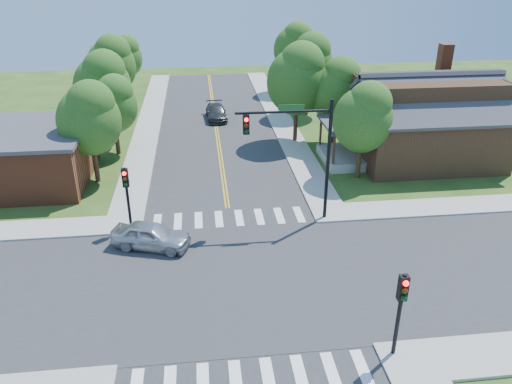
{
  "coord_description": "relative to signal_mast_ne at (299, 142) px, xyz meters",
  "views": [
    {
      "loc": [
        -1.43,
        -19.68,
        14.2
      ],
      "look_at": [
        1.47,
        5.12,
        2.2
      ],
      "focal_mm": 35.0,
      "sensor_mm": 36.0,
      "label": 1
    }
  ],
  "objects": [
    {
      "name": "centerline",
      "position": [
        -3.91,
        -5.59,
        -4.8
      ],
      "size": [
        0.3,
        90.0,
        0.01
      ],
      "color": "gold",
      "rests_on": "ground"
    },
    {
      "name": "intersection_patch",
      "position": [
        -3.91,
        -5.59,
        -4.85
      ],
      "size": [
        10.2,
        10.2,
        0.06
      ],
      "primitive_type": "cube",
      "color": "#2D2D30",
      "rests_on": "ground"
    },
    {
      "name": "signal_pole_nw",
      "position": [
        -9.51,
        -0.01,
        -2.19
      ],
      "size": [
        0.34,
        0.42,
        3.8
      ],
      "color": "black",
      "rests_on": "ground"
    },
    {
      "name": "ground",
      "position": [
        -3.91,
        -5.59,
        -4.85
      ],
      "size": [
        100.0,
        100.0,
        0.0
      ],
      "primitive_type": "plane",
      "color": "#284816",
      "rests_on": "ground"
    },
    {
      "name": "tree_w_c",
      "position": [
        -13.19,
        22.8,
        0.17
      ],
      "size": [
        4.5,
        4.28,
        7.66
      ],
      "color": "#382314",
      "rests_on": "ground"
    },
    {
      "name": "signal_pole_se",
      "position": [
        1.69,
        -11.21,
        -2.19
      ],
      "size": [
        0.34,
        0.42,
        3.8
      ],
      "color": "black",
      "rests_on": "ground"
    },
    {
      "name": "sidewalk_ne",
      "position": [
        11.9,
        10.23,
        -4.78
      ],
      "size": [
        40.0,
        40.0,
        0.14
      ],
      "color": "#9E9B93",
      "rests_on": "ground"
    },
    {
      "name": "sidewalk_nw",
      "position": [
        -19.73,
        10.23,
        -4.78
      ],
      "size": [
        40.0,
        40.0,
        0.14
      ],
      "color": "#9E9B93",
      "rests_on": "ground"
    },
    {
      "name": "tree_w_b",
      "position": [
        -12.71,
        14.66,
        0.16
      ],
      "size": [
        4.5,
        4.28,
        7.65
      ],
      "color": "#382314",
      "rests_on": "ground"
    },
    {
      "name": "tree_w_a",
      "position": [
        -12.44,
        7.04,
        -0.24
      ],
      "size": [
        4.15,
        3.94,
        7.05
      ],
      "color": "#382314",
      "rests_on": "ground"
    },
    {
      "name": "road_ns",
      "position": [
        -3.91,
        -5.59,
        -4.83
      ],
      "size": [
        10.0,
        90.0,
        0.04
      ],
      "primitive_type": "cube",
      "color": "#2D2D30",
      "rests_on": "ground"
    },
    {
      "name": "signal_mast_ne",
      "position": [
        0.0,
        0.0,
        0.0
      ],
      "size": [
        5.3,
        0.42,
        7.2
      ],
      "color": "black",
      "rests_on": "ground"
    },
    {
      "name": "tree_e_a",
      "position": [
        5.51,
        5.61,
        -0.38
      ],
      "size": [
        4.01,
        3.81,
        6.82
      ],
      "color": "#382314",
      "rests_on": "ground"
    },
    {
      "name": "car_silver",
      "position": [
        -8.21,
        -2.09,
        -4.14
      ],
      "size": [
        4.15,
        5.15,
        1.42
      ],
      "primitive_type": "imported",
      "rotation": [
        0.0,
        0.0,
        1.25
      ],
      "color": "silver",
      "rests_on": "ground"
    },
    {
      "name": "tree_e_d",
      "position": [
        5.32,
        29.21,
        0.22
      ],
      "size": [
        4.55,
        4.33,
        7.74
      ],
      "color": "#382314",
      "rests_on": "ground"
    },
    {
      "name": "car_dgrey",
      "position": [
        -3.76,
        20.31,
        -4.2
      ],
      "size": [
        2.19,
        4.61,
        1.29
      ],
      "primitive_type": "imported",
      "rotation": [
        0.0,
        0.0,
        0.04
      ],
      "color": "#2F3235",
      "rests_on": "ground"
    },
    {
      "name": "building_nw",
      "position": [
        -18.11,
        7.61,
        -2.97
      ],
      "size": [
        10.4,
        8.4,
        3.73
      ],
      "color": "brown",
      "rests_on": "ground"
    },
    {
      "name": "crosswalk_north",
      "position": [
        -3.91,
        0.61,
        -4.8
      ],
      "size": [
        8.85,
        2.0,
        0.01
      ],
      "color": "white",
      "rests_on": "ground"
    },
    {
      "name": "crosswalk_south",
      "position": [
        -3.91,
        -11.79,
        -4.8
      ],
      "size": [
        8.85,
        2.0,
        0.01
      ],
      "color": "white",
      "rests_on": "ground"
    },
    {
      "name": "tree_bldg",
      "position": [
        -11.71,
        12.19,
        -0.74
      ],
      "size": [
        3.7,
        3.51,
        6.28
      ],
      "color": "#382314",
      "rests_on": "ground"
    },
    {
      "name": "house_ne",
      "position": [
        11.19,
        8.65,
        -1.52
      ],
      "size": [
        13.05,
        8.8,
        7.11
      ],
      "color": "#362613",
      "rests_on": "ground"
    },
    {
      "name": "tree_house",
      "position": [
        2.53,
        13.32,
        0.52
      ],
      "size": [
        4.83,
        4.58,
        8.2
      ],
      "color": "#382314",
      "rests_on": "ground"
    },
    {
      "name": "tree_e_b",
      "position": [
        5.5,
        12.45,
        -0.17
      ],
      "size": [
        4.2,
        3.99,
        7.14
      ],
      "color": "#382314",
      "rests_on": "ground"
    },
    {
      "name": "road_ew",
      "position": [
        -3.91,
        -5.59,
        -4.83
      ],
      "size": [
        90.0,
        10.0,
        0.04
      ],
      "primitive_type": "cube",
      "color": "#2D2D30",
      "rests_on": "ground"
    },
    {
      "name": "tree_e_c",
      "position": [
        5.05,
        20.74,
        0.29
      ],
      "size": [
        4.61,
        4.38,
        7.84
      ],
      "color": "#382314",
      "rests_on": "ground"
    },
    {
      "name": "tree_w_d",
      "position": [
        -13.02,
        30.98,
        -0.66
      ],
      "size": [
        3.77,
        3.58,
        6.4
      ],
      "color": "#382314",
      "rests_on": "ground"
    }
  ]
}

